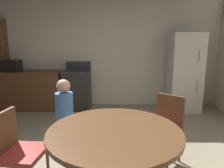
# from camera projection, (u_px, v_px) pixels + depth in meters

# --- Properties ---
(wall_back) EXTENTS (6.01, 0.12, 2.70)m
(wall_back) POSITION_uv_depth(u_px,v_px,m) (101.00, 51.00, 4.90)
(wall_back) COLOR silver
(wall_back) RESTS_ON ground
(kitchen_counter) EXTENTS (1.81, 0.60, 0.90)m
(kitchen_counter) POSITION_uv_depth(u_px,v_px,m) (25.00, 90.00, 4.72)
(kitchen_counter) COLOR brown
(kitchen_counter) RESTS_ON ground
(oven_range) EXTENTS (0.60, 0.60, 1.10)m
(oven_range) POSITION_uv_depth(u_px,v_px,m) (77.00, 89.00, 4.70)
(oven_range) COLOR #2D2B28
(oven_range) RESTS_ON ground
(refrigerator) EXTENTS (0.68, 0.68, 1.76)m
(refrigerator) POSITION_uv_depth(u_px,v_px,m) (184.00, 73.00, 4.52)
(refrigerator) COLOR silver
(refrigerator) RESTS_ON ground
(microwave) EXTENTS (0.44, 0.32, 0.26)m
(microwave) POSITION_uv_depth(u_px,v_px,m) (10.00, 66.00, 4.61)
(microwave) COLOR black
(microwave) RESTS_ON kitchen_counter
(dining_table) EXTENTS (1.21, 1.21, 0.76)m
(dining_table) POSITION_uv_depth(u_px,v_px,m) (115.00, 145.00, 1.81)
(dining_table) COLOR brown
(dining_table) RESTS_ON ground
(chair_west) EXTENTS (0.44, 0.44, 0.87)m
(chair_west) POSITION_uv_depth(u_px,v_px,m) (16.00, 148.00, 1.96)
(chair_west) COLOR brown
(chair_west) RESTS_ON ground
(chair_northeast) EXTENTS (0.56, 0.56, 0.87)m
(chair_northeast) POSITION_uv_depth(u_px,v_px,m) (165.00, 124.00, 2.55)
(chair_northeast) COLOR brown
(chair_northeast) RESTS_ON ground
(person_child) EXTENTS (0.31, 0.31, 1.09)m
(person_child) POSITION_uv_depth(u_px,v_px,m) (65.00, 119.00, 2.53)
(person_child) COLOR #665B51
(person_child) RESTS_ON ground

